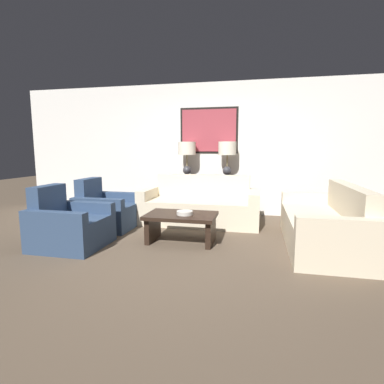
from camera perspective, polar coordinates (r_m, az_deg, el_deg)
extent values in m
plane|color=brown|center=(4.04, -2.64, -10.97)|extent=(20.00, 20.00, 0.00)
cube|color=silver|center=(6.24, 3.27, 8.14)|extent=(8.29, 0.10, 2.65)
cube|color=black|center=(6.20, 3.22, 11.61)|extent=(1.18, 0.01, 0.92)
cube|color=#9E3842|center=(6.19, 3.21, 11.61)|extent=(1.10, 0.02, 0.84)
cube|color=#332319|center=(6.04, 2.78, -0.68)|extent=(1.32, 0.39, 0.80)
cylinder|color=#333338|center=(6.07, -0.96, 3.27)|extent=(0.14, 0.14, 0.02)
sphere|color=#333338|center=(6.07, -0.96, 4.19)|extent=(0.17, 0.17, 0.17)
cylinder|color=#8C7A51|center=(6.06, -0.97, 6.04)|extent=(0.02, 0.02, 0.22)
cylinder|color=beige|center=(6.05, -0.97, 8.31)|extent=(0.35, 0.35, 0.26)
cylinder|color=#333338|center=(5.94, 6.66, 3.11)|extent=(0.14, 0.14, 0.02)
sphere|color=#333338|center=(5.93, 6.68, 4.04)|extent=(0.17, 0.17, 0.17)
cylinder|color=#8C7A51|center=(5.92, 6.71, 5.94)|extent=(0.02, 0.02, 0.22)
cylinder|color=beige|center=(5.92, 6.75, 8.26)|extent=(0.35, 0.35, 0.26)
cube|color=beige|center=(5.28, 1.26, -3.97)|extent=(1.73, 0.71, 0.43)
cube|color=beige|center=(5.67, 2.14, -0.99)|extent=(1.73, 0.18, 0.85)
cube|color=beige|center=(5.61, -8.17, -2.42)|extent=(0.18, 0.89, 0.61)
cube|color=beige|center=(5.26, 11.73, -3.21)|extent=(0.18, 0.89, 0.61)
cube|color=beige|center=(4.49, 22.02, -6.74)|extent=(0.71, 1.73, 0.43)
cube|color=beige|center=(4.54, 27.69, -4.21)|extent=(0.18, 1.73, 0.85)
cube|color=beige|center=(5.41, 21.37, -3.29)|extent=(0.89, 0.18, 0.61)
cube|color=beige|center=(3.59, 26.03, -9.20)|extent=(0.89, 0.18, 0.61)
cube|color=black|center=(4.27, -2.07, -4.52)|extent=(0.99, 0.65, 0.05)
cube|color=black|center=(4.44, -7.46, -6.82)|extent=(0.07, 0.52, 0.36)
cube|color=black|center=(4.24, 3.61, -7.51)|extent=(0.07, 0.52, 0.36)
cylinder|color=beige|center=(4.21, -1.39, -3.99)|extent=(0.23, 0.23, 0.05)
cube|color=navy|center=(5.25, -14.72, -4.49)|extent=(0.70, 0.57, 0.40)
cube|color=navy|center=(5.42, -18.94, -1.93)|extent=(0.18, 0.57, 0.84)
cube|color=navy|center=(4.97, -17.56, -4.37)|extent=(0.88, 0.14, 0.56)
cube|color=navy|center=(5.58, -13.91, -2.87)|extent=(0.88, 0.14, 0.56)
cube|color=navy|center=(4.39, -20.87, -7.23)|extent=(0.70, 0.57, 0.40)
cube|color=navy|center=(4.59, -25.61, -4.04)|extent=(0.18, 0.57, 0.84)
cube|color=navy|center=(4.14, -24.70, -7.21)|extent=(0.88, 0.14, 0.56)
cube|color=navy|center=(4.71, -19.46, -5.13)|extent=(0.88, 0.14, 0.56)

